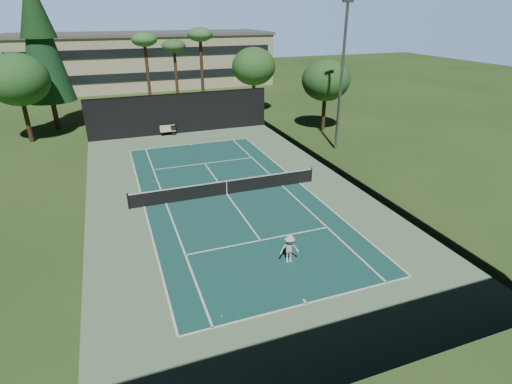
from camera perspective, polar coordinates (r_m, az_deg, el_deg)
ground at (r=27.21m, az=-4.18°, el=-0.34°), size 160.00×160.00×0.00m
apron_slab at (r=27.21m, az=-4.18°, el=-0.33°), size 18.00×32.00×0.01m
court_surface at (r=27.21m, az=-4.18°, el=-0.32°), size 10.97×23.77×0.01m
court_lines at (r=27.20m, az=-4.18°, el=-0.30°), size 11.07×23.87×0.01m
tennis_net at (r=26.98m, az=-4.21°, el=0.73°), size 12.90×0.10×1.10m
fence at (r=26.49m, az=-4.35°, el=3.66°), size 18.04×32.05×4.03m
player at (r=19.83m, az=4.79°, el=-8.09°), size 1.04×0.70×1.49m
tennis_ball_a at (r=17.11m, az=-4.91°, el=-17.22°), size 0.06×0.06×0.06m
tennis_ball_b at (r=30.16m, az=-14.51°, el=1.53°), size 0.07×0.07×0.07m
tennis_ball_c at (r=30.13m, az=-0.95°, el=2.33°), size 0.07×0.07×0.07m
tennis_ball_d at (r=29.98m, az=-14.32°, el=1.41°), size 0.07×0.07×0.07m
park_bench at (r=41.24m, az=-12.49°, el=8.64°), size 1.50×0.45×1.02m
trash_bin at (r=41.41m, az=-11.69°, el=8.68°), size 0.56×0.56×0.95m
pine_tree at (r=46.13m, az=-28.70°, el=19.43°), size 4.80×4.80×15.00m
palm_a at (r=48.13m, az=-15.65°, el=19.82°), size 2.80×2.80×9.32m
palm_b at (r=50.62m, az=-11.63°, el=19.44°), size 2.80×2.80×8.42m
palm_c at (r=48.08m, az=-7.98°, el=20.93°), size 2.80×2.80×9.77m
decid_tree_a at (r=49.11m, az=-0.32°, el=17.48°), size 5.12×5.12×7.62m
decid_tree_b at (r=41.83m, az=9.95°, el=15.44°), size 4.80×4.80×7.14m
decid_tree_c at (r=42.79m, az=-30.92°, el=13.59°), size 5.44×5.44×8.09m
campus_building at (r=70.46m, az=-15.55°, el=17.78°), size 40.50×12.50×8.30m
light_pole at (r=35.52m, az=12.14°, el=15.97°), size 0.90×0.25×12.22m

